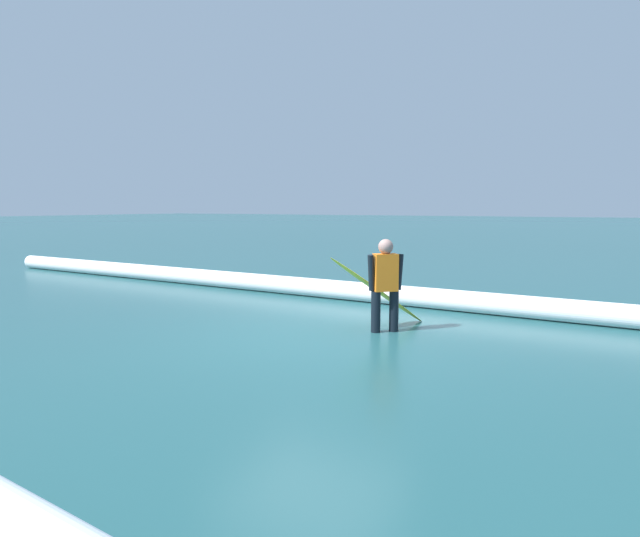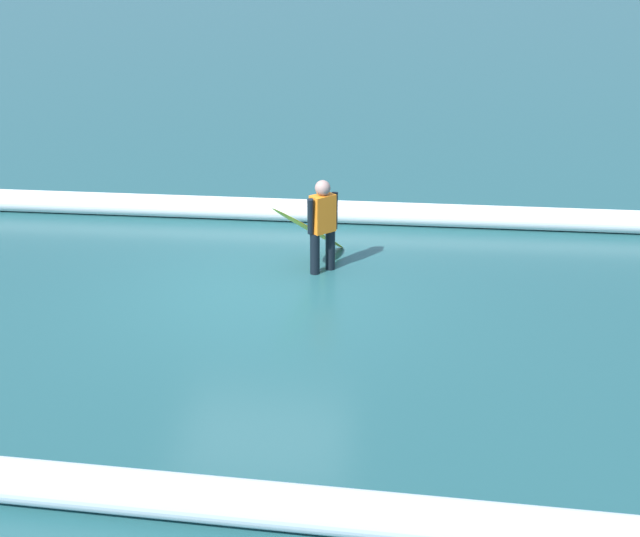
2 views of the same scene
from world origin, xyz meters
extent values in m
plane|color=#215256|center=(0.00, 0.00, 0.00)|extent=(183.14, 183.14, 0.00)
cylinder|color=black|center=(-0.70, -0.67, 0.30)|extent=(0.14, 0.14, 0.61)
cylinder|color=black|center=(-0.91, -0.86, 0.30)|extent=(0.14, 0.14, 0.61)
cube|color=orange|center=(-0.81, -0.76, 0.88)|extent=(0.39, 0.38, 0.54)
sphere|color=gray|center=(-0.81, -0.76, 1.26)|extent=(0.22, 0.22, 0.22)
cylinder|color=black|center=(-0.65, -0.62, 0.88)|extent=(0.09, 0.15, 0.53)
cylinder|color=black|center=(-0.97, -0.91, 0.88)|extent=(0.09, 0.17, 0.53)
ellipsoid|color=yellow|center=(-0.60, -0.99, 0.56)|extent=(1.10, 1.60, 1.14)
ellipsoid|color=blue|center=(-0.60, -0.99, 0.56)|extent=(0.79, 1.23, 0.92)
cylinder|color=white|center=(-0.66, -2.88, 0.19)|extent=(24.63, 0.99, 0.37)
camera|label=1|loc=(-3.87, 6.53, 1.85)|focal=30.48mm
camera|label=2|loc=(-1.78, 11.76, 5.23)|focal=52.76mm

